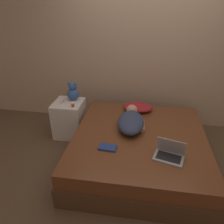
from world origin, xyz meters
The scene contains 12 objects.
ground_plane centered at (0.00, 0.00, 0.00)m, with size 12.00×12.00×0.00m, color brown.
wall_back centered at (0.00, 1.20, 1.30)m, with size 8.00×0.06×2.60m.
bed centered at (0.00, 0.00, 0.23)m, with size 1.75×1.84×0.46m.
nightstand centered at (-1.16, 0.54, 0.29)m, with size 0.45×0.47×0.58m.
pillow centered at (-0.06, 0.69, 0.51)m, with size 0.46×0.34×0.11m.
person_lying centered at (-0.13, 0.18, 0.55)m, with size 0.38×0.76×0.18m.
laptop centered at (0.35, -0.40, 0.51)m, with size 0.37×0.30×0.22m.
teddy_bear centered at (-1.10, 0.66, 0.71)m, with size 0.19×0.19×0.29m.
bottle_pink centered at (-1.23, 0.52, 0.61)m, with size 0.03×0.03×0.06m.
bottle_red centered at (-1.04, 0.41, 0.62)m, with size 0.05×0.05×0.07m.
bottle_clear centered at (-1.24, 0.47, 0.62)m, with size 0.03×0.03×0.07m.
book centered at (-0.37, -0.36, 0.47)m, with size 0.22×0.15×0.02m.
Camera 1 is at (0.01, -2.42, 2.07)m, focal length 35.00 mm.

